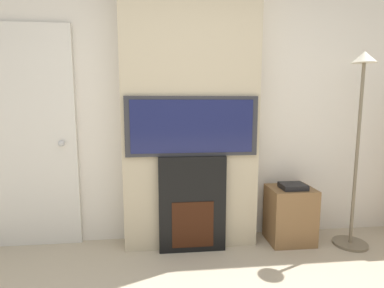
# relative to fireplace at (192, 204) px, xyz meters

# --- Properties ---
(wall_back) EXTENTS (6.00, 0.06, 2.70)m
(wall_back) POSITION_rel_fireplace_xyz_m (0.00, 0.31, 0.90)
(wall_back) COLOR silver
(wall_back) RESTS_ON ground_plane
(chimney_breast) EXTENTS (1.25, 0.28, 2.70)m
(chimney_breast) POSITION_rel_fireplace_xyz_m (0.00, 0.14, 0.90)
(chimney_breast) COLOR #BCAD8E
(chimney_breast) RESTS_ON ground_plane
(fireplace) EXTENTS (0.61, 0.15, 0.90)m
(fireplace) POSITION_rel_fireplace_xyz_m (0.00, 0.00, 0.00)
(fireplace) COLOR black
(fireplace) RESTS_ON ground_plane
(television) EXTENTS (1.18, 0.07, 0.54)m
(television) POSITION_rel_fireplace_xyz_m (0.00, -0.00, 0.72)
(television) COLOR #2D2D33
(television) RESTS_ON fireplace
(floor_lamp) EXTENTS (0.32, 0.32, 1.83)m
(floor_lamp) POSITION_rel_fireplace_xyz_m (1.54, -0.08, 0.64)
(floor_lamp) COLOR #726651
(floor_lamp) RESTS_ON ground_plane
(media_stand) EXTENTS (0.43, 0.36, 0.60)m
(media_stand) POSITION_rel_fireplace_xyz_m (0.98, 0.05, -0.16)
(media_stand) COLOR brown
(media_stand) RESTS_ON ground_plane
(entry_door) EXTENTS (0.88, 0.09, 2.08)m
(entry_door) POSITION_rel_fireplace_xyz_m (-1.51, 0.26, 0.59)
(entry_door) COLOR silver
(entry_door) RESTS_ON ground_plane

